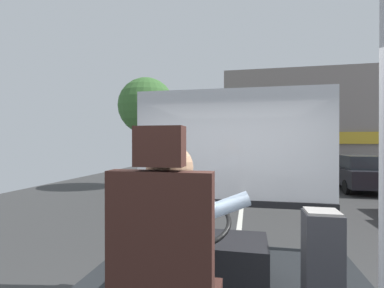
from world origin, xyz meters
TOP-DOWN VIEW (x-y plane):
  - ground at (0.00, 8.80)m, footprint 18.00×44.00m
  - driver_seat at (-0.17, -0.63)m, footprint 0.48×0.48m
  - bus_driver at (-0.17, -0.52)m, footprint 0.82×0.57m
  - steering_console at (-0.17, 0.58)m, footprint 1.10×0.97m
  - handrail_pole at (0.99, -0.10)m, footprint 0.04×0.04m
  - fare_box at (0.79, 0.45)m, footprint 0.28×0.26m
  - windshield_panel at (0.00, 1.62)m, footprint 2.50×0.08m
  - street_tree at (-4.14, 9.57)m, footprint 2.42×2.42m
  - shop_building at (4.69, 16.48)m, footprint 11.67×6.12m
  - parked_car_black at (4.61, 10.62)m, footprint 1.80×3.81m

SIDE VIEW (x-z plane):
  - ground at x=0.00m, z-range -0.05..0.00m
  - parked_car_black at x=4.61m, z-range 0.02..1.44m
  - steering_console at x=-0.17m, z-range 0.50..1.30m
  - fare_box at x=0.79m, z-range 0.68..1.41m
  - driver_seat at x=-0.17m, z-range 0.59..1.93m
  - bus_driver at x=-0.17m, z-range 1.07..1.85m
  - windshield_panel at x=0.00m, z-range 0.99..2.47m
  - handrail_pole at x=0.99m, z-range 0.68..2.78m
  - shop_building at x=4.69m, z-range 0.00..5.87m
  - street_tree at x=-4.14m, z-range 1.12..5.85m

